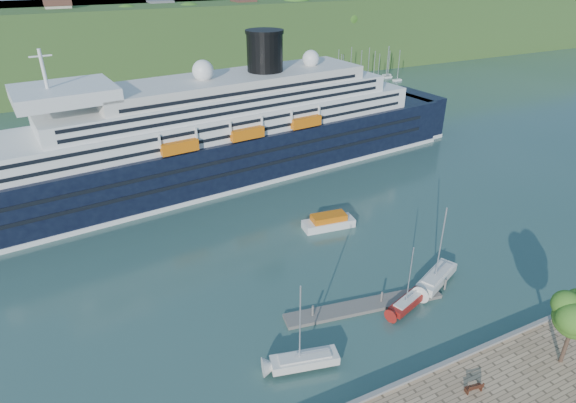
# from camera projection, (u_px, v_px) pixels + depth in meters

# --- Properties ---
(ground) EXTENTS (400.00, 400.00, 0.00)m
(ground) POSITION_uv_depth(u_px,v_px,m) (416.00, 382.00, 46.86)
(ground) COLOR #2C4E47
(ground) RESTS_ON ground
(far_hillside) EXTENTS (400.00, 50.00, 24.00)m
(far_hillside) POSITION_uv_depth(u_px,v_px,m) (131.00, 42.00, 157.25)
(far_hillside) COLOR #335421
(far_hillside) RESTS_ON ground
(quay_coping) EXTENTS (220.00, 0.50, 0.30)m
(quay_coping) POSITION_uv_depth(u_px,v_px,m) (419.00, 375.00, 46.18)
(quay_coping) COLOR slate
(quay_coping) RESTS_ON promenade
(cruise_ship) EXTENTS (115.45, 28.69, 25.67)m
(cruise_ship) POSITION_uv_depth(u_px,v_px,m) (206.00, 111.00, 83.92)
(cruise_ship) COLOR black
(cruise_ship) RESTS_ON ground
(park_bench) EXTENTS (1.86, 1.00, 1.13)m
(park_bench) POSITION_uv_depth(u_px,v_px,m) (474.00, 387.00, 44.37)
(park_bench) COLOR #472014
(park_bench) RESTS_ON promenade
(promenade_tree) EXTENTS (5.47, 5.47, 9.06)m
(promenade_tree) POSITION_uv_depth(u_px,v_px,m) (573.00, 326.00, 45.87)
(promenade_tree) COLOR #37681B
(promenade_tree) RESTS_ON promenade
(floating_pontoon) EXTENTS (19.60, 5.52, 0.43)m
(floating_pontoon) POSITION_uv_depth(u_px,v_px,m) (364.00, 306.00, 56.72)
(floating_pontoon) COLOR slate
(floating_pontoon) RESTS_ON ground
(sailboat_white_near) EXTENTS (7.85, 3.75, 9.78)m
(sailboat_white_near) POSITION_uv_depth(u_px,v_px,m) (305.00, 330.00, 46.27)
(sailboat_white_near) COLOR silver
(sailboat_white_near) RESTS_ON ground
(sailboat_red) EXTENTS (6.60, 3.72, 8.23)m
(sailboat_red) POSITION_uv_depth(u_px,v_px,m) (411.00, 279.00, 54.85)
(sailboat_red) COLOR maroon
(sailboat_red) RESTS_ON ground
(sailboat_white_far) EXTENTS (8.47, 5.49, 10.67)m
(sailboat_white_far) POSITION_uv_depth(u_px,v_px,m) (442.00, 249.00, 58.38)
(sailboat_white_far) COLOR silver
(sailboat_white_far) RESTS_ON ground
(tender_launch) EXTENTS (8.27, 3.69, 2.21)m
(tender_launch) POSITION_uv_depth(u_px,v_px,m) (329.00, 221.00, 73.09)
(tender_launch) COLOR #D7640C
(tender_launch) RESTS_ON ground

